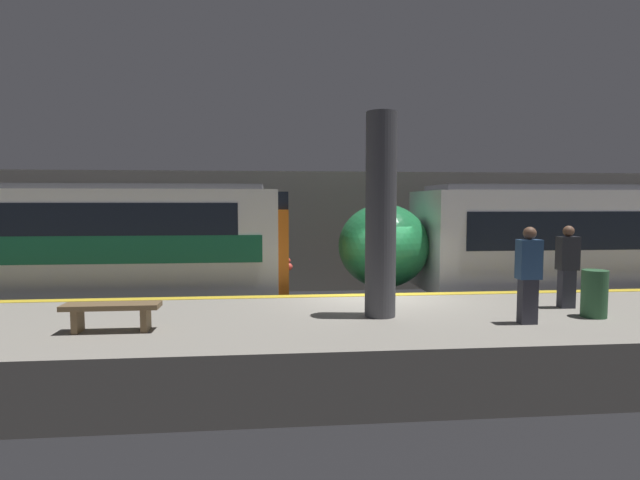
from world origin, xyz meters
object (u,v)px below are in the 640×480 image
(support_pillar_near, at_px, (381,215))
(platform_bench, at_px, (112,311))
(person_walking, at_px, (567,265))
(trash_bin, at_px, (594,294))
(person_waiting, at_px, (528,273))

(support_pillar_near, bearing_deg, platform_bench, -171.59)
(person_walking, height_order, trash_bin, person_walking)
(trash_bin, bearing_deg, support_pillar_near, 173.27)
(person_waiting, xyz_separation_m, platform_bench, (-6.86, 0.14, -0.53))
(support_pillar_near, bearing_deg, trash_bin, -6.73)
(support_pillar_near, relative_size, person_waiting, 2.21)
(support_pillar_near, distance_m, person_walking, 3.92)
(trash_bin, bearing_deg, platform_bench, -178.52)
(person_waiting, bearing_deg, trash_bin, 13.86)
(platform_bench, bearing_deg, person_waiting, -1.18)
(platform_bench, xyz_separation_m, trash_bin, (8.30, 0.21, 0.09))
(person_waiting, height_order, platform_bench, person_waiting)
(person_waiting, height_order, person_walking, person_waiting)
(platform_bench, height_order, trash_bin, trash_bin)
(person_waiting, distance_m, platform_bench, 6.88)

